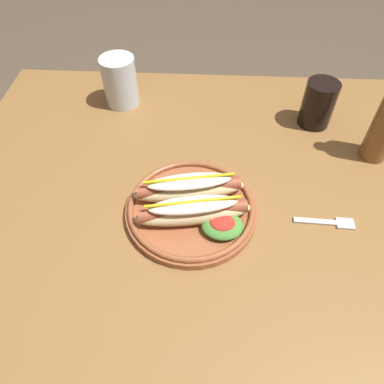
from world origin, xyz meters
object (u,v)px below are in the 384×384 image
at_px(soda_cup, 318,104).
at_px(water_cup, 120,81).
at_px(fork, 329,222).
at_px(hot_dog_plate, 193,205).

distance_m(soda_cup, water_cup, 0.51).
xyz_separation_m(fork, water_cup, (-0.49, 0.39, 0.06)).
bearing_deg(hot_dog_plate, fork, -2.21).
distance_m(hot_dog_plate, fork, 0.28).
relative_size(hot_dog_plate, soda_cup, 2.31).
bearing_deg(water_cup, soda_cup, -7.09).
height_order(hot_dog_plate, fork, hot_dog_plate).
xyz_separation_m(hot_dog_plate, soda_cup, (0.30, 0.31, 0.03)).
bearing_deg(hot_dog_plate, soda_cup, 46.54).
relative_size(hot_dog_plate, water_cup, 2.08).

